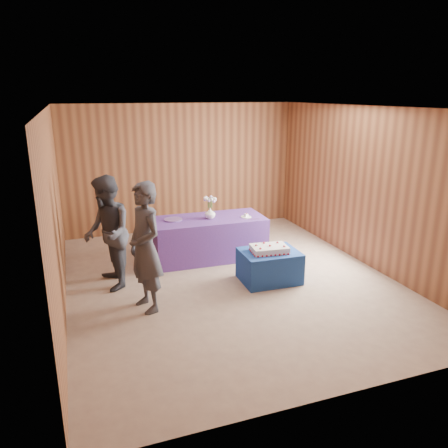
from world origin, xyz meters
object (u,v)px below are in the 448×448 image
cake_table (269,266)px  guest_left (145,248)px  sheet_cake (269,249)px  guest_right (107,233)px  serving_table (209,238)px  vase (210,213)px

cake_table → guest_left: 2.12m
sheet_cake → guest_right: (-2.39, 0.64, 0.32)m
sheet_cake → serving_table: bearing=119.6°
sheet_cake → guest_right: 2.50m
serving_table → sheet_cake: bearing=-65.2°
cake_table → sheet_cake: (-0.02, -0.03, 0.30)m
serving_table → guest_left: guest_left is taller
cake_table → guest_left: (-2.00, -0.29, 0.65)m
serving_table → cake_table: bearing=-63.9°
guest_left → guest_right: 0.99m
vase → cake_table: bearing=-65.5°
sheet_cake → guest_right: size_ratio=0.36×
guest_right → cake_table: bearing=72.2°
vase → guest_right: guest_right is taller
sheet_cake → vase: vase is taller
vase → guest_right: (-1.83, -0.66, 0.03)m
guest_right → vase: bearing=106.2°
cake_table → vase: vase is taller
serving_table → guest_left: 2.18m
guest_left → guest_right: (-0.42, 0.90, -0.03)m
cake_table → serving_table: (-0.60, 1.30, 0.12)m
serving_table → sheet_cake: serving_table is taller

